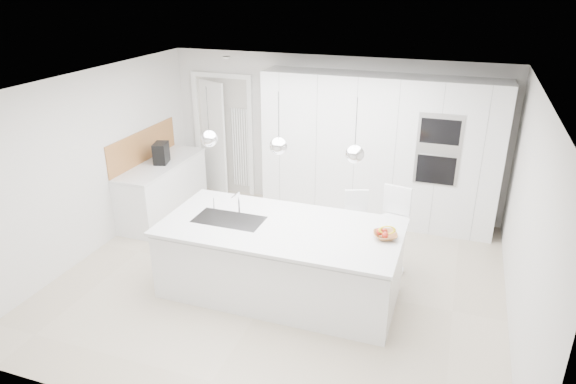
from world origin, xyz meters
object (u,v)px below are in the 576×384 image
(espresso_machine, at_px, (161,153))
(bar_stool_right, at_px, (393,232))
(island_base, at_px, (279,262))
(fruit_bowl, at_px, (385,236))
(bar_stool_left, at_px, (353,229))

(espresso_machine, distance_m, bar_stool_right, 3.81)
(island_base, xyz_separation_m, fruit_bowl, (1.22, 0.14, 0.50))
(island_base, height_order, espresso_machine, espresso_machine)
(fruit_bowl, bearing_deg, espresso_machine, 159.83)
(island_base, height_order, bar_stool_left, bar_stool_left)
(island_base, relative_size, espresso_machine, 8.60)
(bar_stool_right, bearing_deg, bar_stool_left, -174.00)
(island_base, distance_m, bar_stool_left, 1.22)
(espresso_machine, bearing_deg, fruit_bowl, -36.30)
(espresso_machine, distance_m, bar_stool_left, 3.29)
(espresso_machine, bearing_deg, bar_stool_right, -24.48)
(island_base, bearing_deg, fruit_bowl, 6.67)
(bar_stool_left, xyz_separation_m, bar_stool_right, (0.54, -0.04, 0.07))
(fruit_bowl, xyz_separation_m, espresso_machine, (-3.75, 1.38, 0.13))
(bar_stool_right, bearing_deg, fruit_bowl, -78.93)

